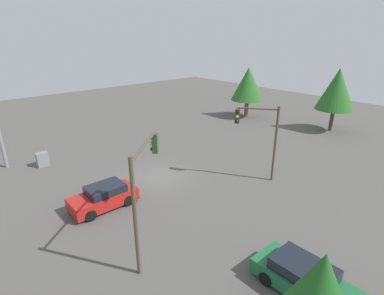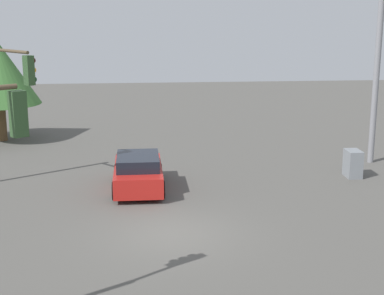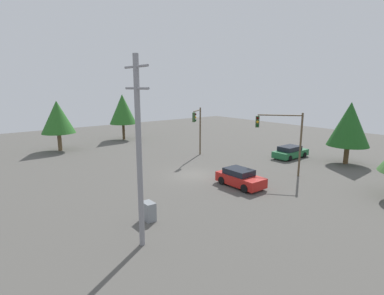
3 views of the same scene
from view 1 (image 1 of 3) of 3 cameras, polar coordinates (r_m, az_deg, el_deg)
name	(u,v)px [view 1 (image 1 of 3)]	position (r m, az deg, el deg)	size (l,w,h in m)	color
ground_plane	(158,178)	(23.32, -6.50, -5.76)	(80.00, 80.00, 0.00)	#54514C
sedan_red	(104,197)	(20.06, -16.44, -9.00)	(4.13, 2.01, 1.46)	red
sedan_green	(306,280)	(14.68, 20.93, -22.48)	(2.03, 4.61, 1.41)	#1E6638
traffic_signal_main	(144,179)	(14.28, -9.13, -5.90)	(3.27, 2.90, 5.87)	brown
traffic_signal_cross	(259,130)	(22.14, 12.68, 3.22)	(2.01, 2.61, 5.70)	brown
electrical_cabinet	(42,159)	(27.89, -26.60, -2.02)	(0.92, 0.61, 1.18)	gray
tree_left	(337,89)	(36.66, 25.87, 9.94)	(4.06, 4.06, 6.97)	#4C3823
tree_far	(248,84)	(39.62, 10.60, 11.79)	(4.14, 4.14, 6.40)	brown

